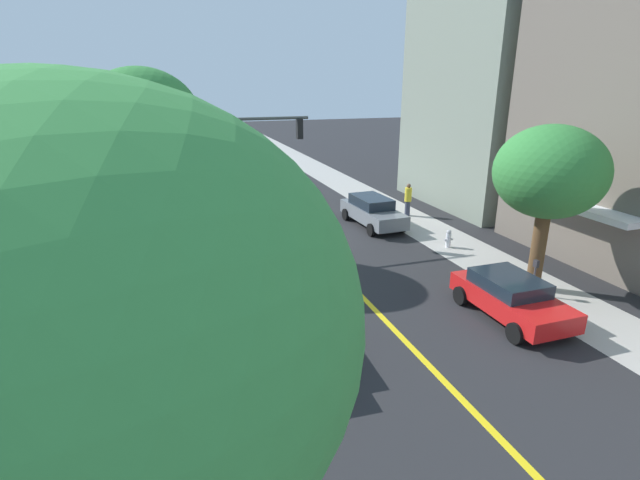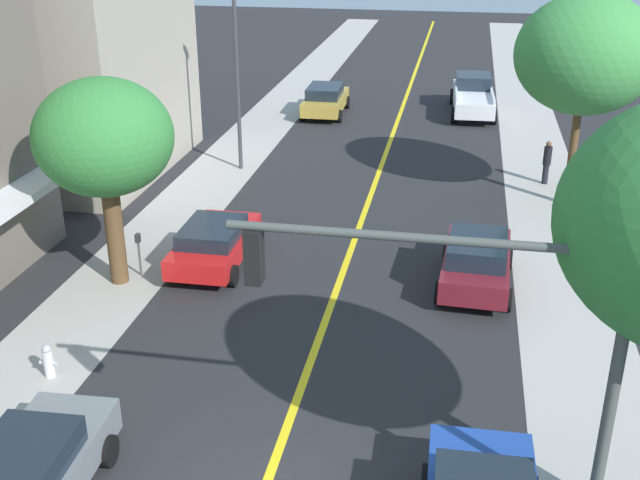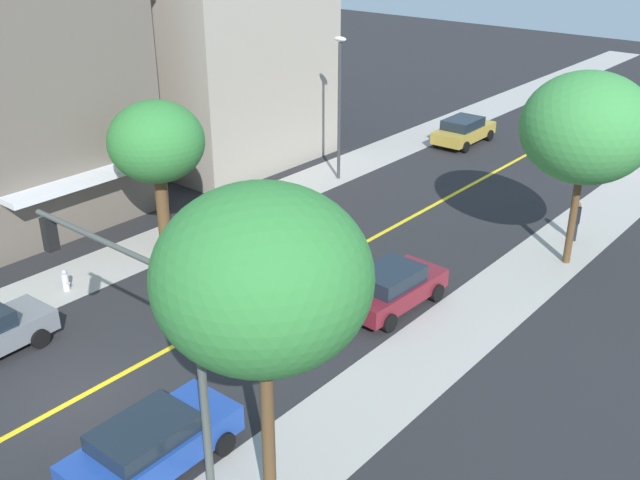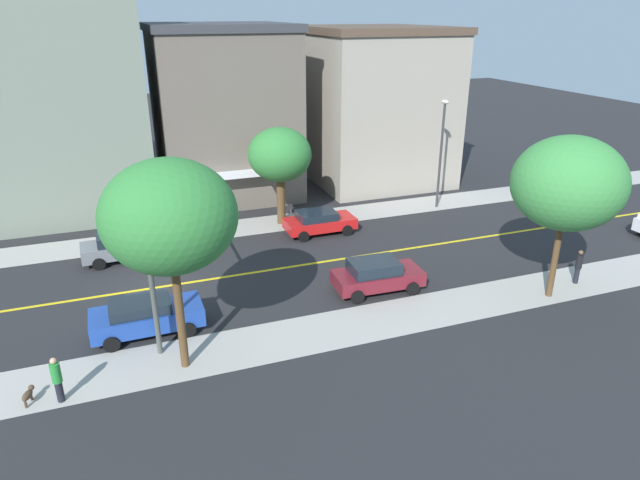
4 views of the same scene
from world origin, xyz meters
The scene contains 18 objects.
ground_plane centered at (0.00, 0.00, 0.00)m, with size 140.00×140.00×0.00m, color #262628.
sidewalk_left centered at (-6.44, 0.00, 0.00)m, with size 2.87×126.00×0.01m, color #ADA8A0.
sidewalk_right centered at (6.44, 0.00, 0.00)m, with size 2.87×126.00×0.01m, color #ADA8A0.
road_centerline_stripe centered at (0.00, 0.00, 0.00)m, with size 0.20×126.00×0.00m, color yellow.
brick_apartment_block centered at (-14.25, -3.48, 7.71)m, with size 10.33×9.89×15.40m.
street_tree_left_near centered at (7.15, 17.24, 5.42)m, with size 4.80×4.80×7.47m.
street_tree_right_corner centered at (-6.32, 8.32, 4.31)m, with size 3.79×3.79×5.97m.
street_tree_left_far centered at (6.89, 0.63, 5.91)m, with size 4.59×4.59×7.88m.
fire_hydrant centered at (-5.88, 3.36, 0.42)m, with size 0.44×0.24×0.84m.
parking_meter centered at (-5.87, 8.80, 0.88)m, with size 0.12×0.18×1.33m.
traffic_light_mast centered at (3.78, -0.17, 4.21)m, with size 6.04×0.32×6.14m.
red_sedan_left_curb centered at (-3.92, 9.93, 0.74)m, with size 2.11×4.13×1.37m.
blue_sedan_right_curb centered at (3.99, -0.50, 0.80)m, with size 2.17×4.46×1.49m.
grey_sedan_left_curb centered at (-3.98, -0.92, 0.80)m, with size 2.12×4.72×1.53m.
maroon_sedan_right_curb centered at (3.88, 9.93, 0.79)m, with size 2.20×4.24×1.52m.
pedestrian_green_shirt centered at (7.52, -3.60, 0.92)m, with size 0.33×0.33×1.72m.
pedestrian_yellow_shirt centered at (-6.70, -2.08, 0.97)m, with size 0.39×0.39×1.85m.
small_dog centered at (7.26, -4.60, 0.35)m, with size 0.70×0.43×0.53m.
Camera 1 is at (6.35, 21.24, 7.35)m, focal length 26.76 mm.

